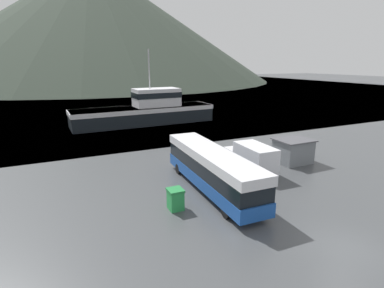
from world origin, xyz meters
TOP-DOWN VIEW (x-y plane):
  - ground_plane at (0.00, 0.00)m, footprint 400.00×400.00m
  - water_surface at (0.00, 142.88)m, footprint 240.00×240.00m
  - hill_backdrop at (11.37, 167.42)m, footprint 182.90×182.90m
  - tour_bus at (-2.85, 9.97)m, footprint 2.95×12.61m
  - delivery_van at (2.45, 12.07)m, footprint 2.39×6.10m
  - fishing_boat at (0.22, 37.93)m, footprint 23.15×6.52m
  - storage_bin at (-6.64, 8.13)m, footprint 1.03×1.08m
  - dock_kiosk at (7.77, 12.46)m, footprint 3.50×2.96m
  - small_boat at (13.36, 45.17)m, footprint 5.78×4.70m

SIDE VIEW (x-z plane):
  - ground_plane at x=0.00m, z-range 0.00..0.00m
  - water_surface at x=0.00m, z-range 0.00..0.00m
  - small_boat at x=13.36m, z-range 0.00..0.79m
  - storage_bin at x=-6.64m, z-range 0.01..1.50m
  - dock_kiosk at x=7.77m, z-range 0.01..2.41m
  - delivery_van at x=2.45m, z-range 0.06..2.68m
  - tour_bus at x=-2.85m, z-range 0.21..3.43m
  - fishing_boat at x=0.22m, z-range -3.77..8.00m
  - hill_backdrop at x=11.37m, z-range 0.00..59.90m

